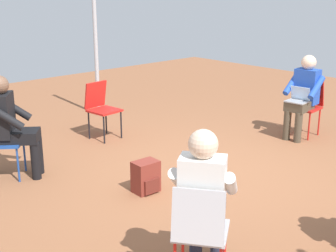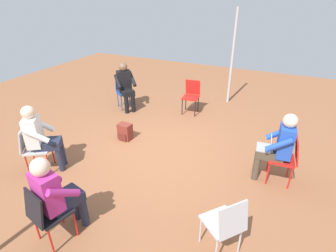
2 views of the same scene
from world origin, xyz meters
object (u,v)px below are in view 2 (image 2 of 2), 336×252
object	(u,v)px
person_in_magenta	(55,193)
person_in_white	(40,135)
chair_south	(287,157)
person_with_laptop	(278,144)
chair_west	(46,213)
chair_east	(191,94)
backpack_near_laptop_user	(125,132)
chair_northwest	(32,146)
chair_northeast	(124,90)
chair_southwest	(226,223)
person_in_black	(125,84)

from	to	relation	value
person_in_magenta	person_in_white	xyz separation A→B (m)	(0.94, 1.33, 0.00)
chair_south	person_with_laptop	world-z (taller)	person_with_laptop
chair_west	chair_south	size ratio (longest dim) A/B	1.00
chair_west	person_in_magenta	xyz separation A→B (m)	(0.16, -0.04, 0.20)
chair_east	backpack_near_laptop_user	size ratio (longest dim) A/B	2.36
chair_northwest	person_in_magenta	distance (m)	1.70
chair_northwest	chair_south	xyz separation A→B (m)	(1.52, -4.00, 0.00)
person_with_laptop	backpack_near_laptop_user	world-z (taller)	person_with_laptop
chair_northeast	person_with_laptop	world-z (taller)	person_with_laptop
chair_east	person_with_laptop	world-z (taller)	person_with_laptop
chair_northeast	chair_southwest	size ratio (longest dim) A/B	1.00
person_with_laptop	person_in_magenta	size ratio (longest dim) A/B	1.00
chair_northeast	person_in_white	xyz separation A→B (m)	(-3.00, -0.31, 0.20)
backpack_near_laptop_user	person_in_black	bearing A→B (deg)	31.76
chair_west	backpack_near_laptop_user	world-z (taller)	chair_west
chair_southwest	chair_east	distance (m)	4.20
person_with_laptop	chair_northwest	bearing A→B (deg)	106.37
chair_northwest	person_in_black	world-z (taller)	person_in_black
chair_southwest	chair_east	size ratio (longest dim) A/B	1.00
person_in_black	person_in_magenta	bearing A→B (deg)	60.32
person_in_magenta	chair_northwest	bearing A→B (deg)	163.24
chair_southwest	person_in_white	distance (m)	3.32
chair_east	person_in_black	xyz separation A→B (m)	(-0.54, 1.65, 0.20)
chair_southwest	chair_east	xyz separation A→B (m)	(3.77, 1.84, 0.00)
backpack_near_laptop_user	chair_northeast	bearing A→B (deg)	33.51
person_in_black	backpack_near_laptop_user	world-z (taller)	person_in_black
chair_south	person_in_magenta	size ratio (longest dim) A/B	0.69
chair_northeast	chair_northwest	distance (m)	3.10
person_in_white	chair_east	bearing A→B (deg)	121.92
person_in_magenta	person_in_black	bearing A→B (deg)	124.76
person_in_black	chair_west	bearing A→B (deg)	59.04
person_with_laptop	person_in_magenta	bearing A→B (deg)	129.76
chair_west	chair_south	distance (m)	3.60
chair_east	person_in_black	bearing A→B (deg)	12.33
person_in_white	backpack_near_laptop_user	bearing A→B (deg)	120.41
person_in_black	person_in_white	size ratio (longest dim) A/B	1.00
person_in_magenta	chair_east	bearing A→B (deg)	101.51
chair_east	backpack_near_laptop_user	xyz separation A→B (m)	(-1.94, 0.78, -0.34)
person_in_black	person_in_white	xyz separation A→B (m)	(-2.90, -0.18, 0.00)
chair_east	person_with_laptop	xyz separation A→B (m)	(-2.03, -2.23, 0.20)
chair_east	person_in_white	size ratio (longest dim) A/B	0.69
chair_northwest	chair_east	distance (m)	3.88
chair_southwest	person_with_laptop	world-z (taller)	person_with_laptop
chair_southwest	chair_west	bearing A→B (deg)	150.29
chair_east	chair_northwest	bearing A→B (deg)	59.92
chair_northeast	person_in_magenta	xyz separation A→B (m)	(-3.95, -1.64, 0.20)
backpack_near_laptop_user	chair_south	bearing A→B (deg)	-91.35
chair_west	person_in_black	world-z (taller)	person_in_black
chair_south	chair_east	xyz separation A→B (m)	(2.01, 2.40, 0.00)
chair_northwest	person_in_black	bearing A→B (deg)	145.89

